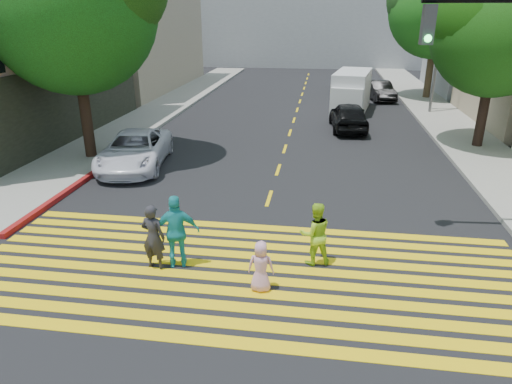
% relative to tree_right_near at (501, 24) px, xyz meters
% --- Properties ---
extents(ground, '(120.00, 120.00, 0.00)m').
position_rel_tree_right_near_xyz_m(ground, '(-8.72, -13.39, -5.34)').
color(ground, black).
extents(sidewalk_left, '(3.00, 40.00, 0.15)m').
position_rel_tree_right_near_xyz_m(sidewalk_left, '(-17.22, 8.61, -5.26)').
color(sidewalk_left, gray).
rests_on(sidewalk_left, ground).
extents(sidewalk_right, '(3.00, 60.00, 0.15)m').
position_rel_tree_right_near_xyz_m(sidewalk_right, '(-0.22, 1.61, -5.26)').
color(sidewalk_right, gray).
rests_on(sidewalk_right, ground).
extents(curb_red, '(0.20, 8.00, 0.16)m').
position_rel_tree_right_near_xyz_m(curb_red, '(-15.62, -7.39, -5.26)').
color(curb_red, maroon).
rests_on(curb_red, ground).
extents(crosswalk, '(13.40, 5.30, 0.01)m').
position_rel_tree_right_near_xyz_m(crosswalk, '(-8.72, -12.12, -5.33)').
color(crosswalk, yellow).
rests_on(crosswalk, ground).
extents(lane_line, '(0.12, 34.40, 0.01)m').
position_rel_tree_right_near_xyz_m(lane_line, '(-8.72, 9.11, -5.33)').
color(lane_line, yellow).
rests_on(lane_line, ground).
extents(building_left_tan, '(12.00, 16.00, 10.00)m').
position_rel_tree_right_near_xyz_m(building_left_tan, '(-24.72, 14.61, -0.34)').
color(building_left_tan, tan).
rests_on(building_left_tan, ground).
extents(building_right_grey, '(10.00, 10.00, 10.00)m').
position_rel_tree_right_near_xyz_m(building_right_grey, '(6.28, 16.61, -0.34)').
color(building_right_grey, gray).
rests_on(building_right_grey, ground).
extents(backdrop_block, '(30.00, 8.00, 12.00)m').
position_rel_tree_right_near_xyz_m(backdrop_block, '(-8.72, 34.61, 0.66)').
color(backdrop_block, gray).
rests_on(backdrop_block, ground).
extents(tree_right_near, '(6.36, 6.09, 7.89)m').
position_rel_tree_right_near_xyz_m(tree_right_near, '(0.00, 0.00, 0.00)').
color(tree_right_near, black).
rests_on(tree_right_near, ground).
extents(tree_right_far, '(8.09, 7.73, 9.40)m').
position_rel_tree_right_near_xyz_m(tree_right_far, '(0.24, 12.85, 1.01)').
color(tree_right_far, '#4A3723').
rests_on(tree_right_far, ground).
extents(pedestrian_man, '(0.65, 0.48, 1.64)m').
position_rel_tree_right_near_xyz_m(pedestrian_man, '(-10.93, -12.17, -4.52)').
color(pedestrian_man, '#27262B').
rests_on(pedestrian_man, ground).
extents(pedestrian_woman, '(0.92, 0.80, 1.60)m').
position_rel_tree_right_near_xyz_m(pedestrian_woman, '(-7.12, -11.40, -4.53)').
color(pedestrian_woman, '#9FD225').
rests_on(pedestrian_woman, ground).
extents(pedestrian_child, '(0.59, 0.39, 1.19)m').
position_rel_tree_right_near_xyz_m(pedestrian_child, '(-8.26, -12.77, -4.74)').
color(pedestrian_child, '#DC99B3').
rests_on(pedestrian_child, ground).
extents(pedestrian_extra, '(1.16, 0.72, 1.84)m').
position_rel_tree_right_near_xyz_m(pedestrian_extra, '(-10.39, -12.01, -4.42)').
color(pedestrian_extra, teal).
rests_on(pedestrian_extra, ground).
extents(white_sedan, '(3.05, 5.30, 1.39)m').
position_rel_tree_right_near_xyz_m(white_sedan, '(-14.42, -4.81, -4.64)').
color(white_sedan, white).
rests_on(white_sedan, ground).
extents(dark_car_near, '(2.07, 4.44, 1.47)m').
position_rel_tree_right_near_xyz_m(dark_car_near, '(-5.76, 2.68, -4.60)').
color(dark_car_near, black).
rests_on(dark_car_near, ground).
extents(silver_car, '(2.28, 4.31, 1.19)m').
position_rel_tree_right_near_xyz_m(silver_car, '(-5.05, 17.16, -4.74)').
color(silver_car, '#949494').
rests_on(silver_car, ground).
extents(dark_car_parked, '(2.05, 4.17, 1.31)m').
position_rel_tree_right_near_xyz_m(dark_car_parked, '(-3.20, 12.00, -4.68)').
color(dark_car_parked, black).
rests_on(dark_car_parked, ground).
extents(white_van, '(2.71, 5.37, 2.42)m').
position_rel_tree_right_near_xyz_m(white_van, '(-5.43, 7.70, -4.19)').
color(white_van, silver).
rests_on(white_van, ground).
extents(street_lamp, '(2.02, 0.61, 8.99)m').
position_rel_tree_right_near_xyz_m(street_lamp, '(-0.84, 7.48, -0.17)').
color(street_lamp, '#5C5C5C').
rests_on(street_lamp, ground).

